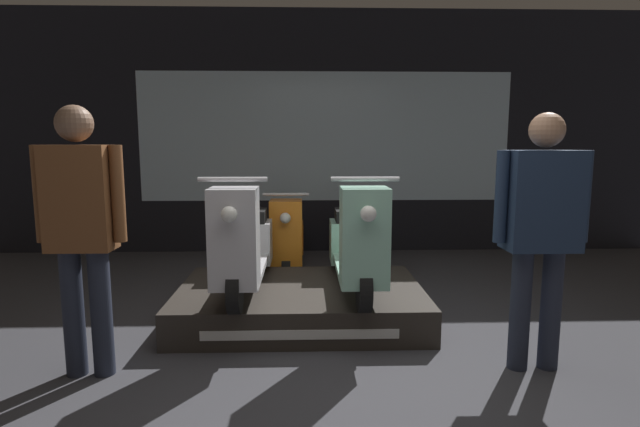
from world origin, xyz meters
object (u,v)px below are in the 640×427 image
Objects in this scene: scooter_display_right at (356,244)px; scooter_backrow_1 at (357,238)px; scooter_display_left at (244,245)px; scooter_backrow_0 at (288,239)px; person_left_browsing at (81,222)px; person_right_browsing at (541,220)px.

scooter_display_right is 1.71m from scooter_backrow_1.
scooter_backrow_0 is at bearing 79.81° from scooter_display_left.
person_right_browsing is at bearing -0.00° from person_left_browsing.
person_right_browsing is (2.89, -0.00, -0.00)m from person_left_browsing.
person_left_browsing reaches higher than scooter_backrow_0.
scooter_backrow_0 is 1.00× the size of scooter_backrow_1.
scooter_display_right is (0.91, 0.00, 0.00)m from scooter_display_left.
scooter_display_left is 1.00× the size of scooter_backrow_1.
scooter_display_right is 1.00× the size of scooter_backrow_0.
person_left_browsing is at bearing -134.26° from scooter_display_left.
scooter_display_left is 0.99× the size of person_left_browsing.
scooter_backrow_0 is (0.30, 1.68, -0.28)m from scooter_display_left.
person_left_browsing reaches higher than scooter_display_left.
person_left_browsing is at bearing -114.73° from scooter_backrow_0.
scooter_display_left reaches higher than scooter_backrow_0.
scooter_backrow_1 is 2.81m from person_right_browsing.
scooter_display_right reaches higher than scooter_backrow_0.
person_left_browsing is (-0.89, -0.91, 0.34)m from scooter_display_left.
scooter_display_left is 1.32m from person_left_browsing.
scooter_backrow_1 is at bearing 83.73° from scooter_display_right.
person_right_browsing is at bearing -40.06° from scooter_display_right.
scooter_backrow_0 is 0.99× the size of person_left_browsing.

